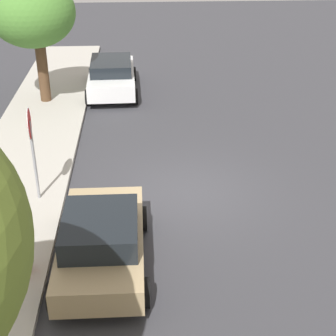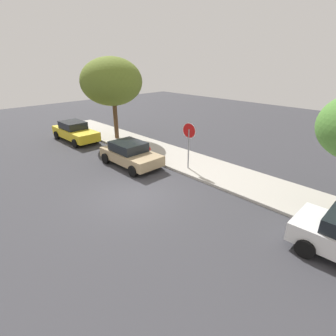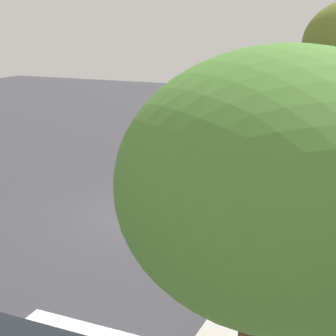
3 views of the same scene
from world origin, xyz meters
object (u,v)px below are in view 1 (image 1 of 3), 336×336
Objects in this scene: stop_sign at (31,138)px; parked_car_white at (112,75)px; street_tree_near_corner at (32,13)px; fire_hydrant at (25,264)px; parked_car_tan at (102,240)px.

stop_sign is 9.15m from parked_car_white.
stop_sign is 0.63× the size of parked_car_white.
street_tree_near_corner is (7.55, 1.09, 1.71)m from stop_sign.
parked_car_white is 6.18× the size of fire_hydrant.
street_tree_near_corner is at bearing 16.04° from parked_car_tan.
fire_hydrant is (-0.28, 1.69, -0.37)m from parked_car_tan.
fire_hydrant is at bearing -175.91° from stop_sign.
stop_sign is 3.71m from parked_car_tan.
parked_car_white reaches higher than fire_hydrant.
fire_hydrant is (-12.13, 1.44, -0.41)m from parked_car_white.
parked_car_tan is (-2.93, -1.92, -1.21)m from stop_sign.
parked_car_tan reaches higher than fire_hydrant.
parked_car_tan is 0.81× the size of street_tree_near_corner.
stop_sign reaches higher than parked_car_white.
parked_car_tan is at bearing -146.72° from stop_sign.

